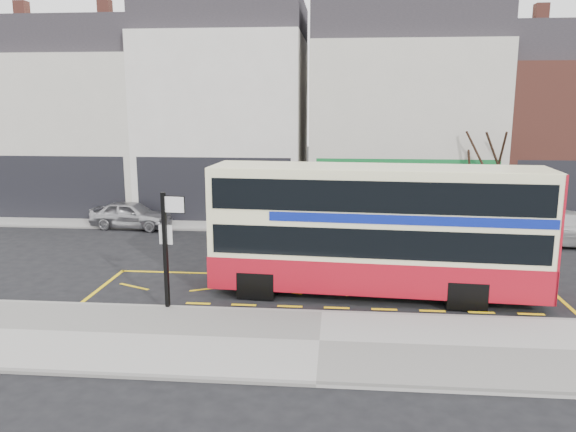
# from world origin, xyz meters

# --- Properties ---
(ground) EXTENTS (120.00, 120.00, 0.00)m
(ground) POSITION_xyz_m (0.00, 0.00, 0.00)
(ground) COLOR black
(ground) RESTS_ON ground
(pavement) EXTENTS (40.00, 4.00, 0.15)m
(pavement) POSITION_xyz_m (0.00, -2.30, 0.07)
(pavement) COLOR #A7A49E
(pavement) RESTS_ON ground
(kerb) EXTENTS (40.00, 0.15, 0.15)m
(kerb) POSITION_xyz_m (0.00, -0.38, 0.07)
(kerb) COLOR gray
(kerb) RESTS_ON ground
(far_pavement) EXTENTS (50.00, 3.00, 0.15)m
(far_pavement) POSITION_xyz_m (0.00, 11.00, 0.07)
(far_pavement) COLOR #A7A49E
(far_pavement) RESTS_ON ground
(road_markings) EXTENTS (14.00, 3.40, 0.01)m
(road_markings) POSITION_xyz_m (0.00, 1.60, 0.01)
(road_markings) COLOR yellow
(road_markings) RESTS_ON ground
(terrace_far_left) EXTENTS (8.00, 8.01, 10.80)m
(terrace_far_left) POSITION_xyz_m (-13.50, 14.99, 4.82)
(terrace_far_left) COLOR beige
(terrace_far_left) RESTS_ON ground
(terrace_left) EXTENTS (8.00, 8.01, 11.80)m
(terrace_left) POSITION_xyz_m (-5.50, 14.99, 5.32)
(terrace_left) COLOR white
(terrace_left) RESTS_ON ground
(terrace_green_shop) EXTENTS (9.00, 8.01, 11.30)m
(terrace_green_shop) POSITION_xyz_m (3.50, 14.99, 5.07)
(terrace_green_shop) COLOR beige
(terrace_green_shop) RESTS_ON ground
(double_decker_bus) EXTENTS (9.88, 2.86, 3.90)m
(double_decker_bus) POSITION_xyz_m (1.55, 1.54, 2.05)
(double_decker_bus) COLOR #FFFBC2
(double_decker_bus) RESTS_ON ground
(bus_stop_post) EXTENTS (0.79, 0.19, 3.22)m
(bus_stop_post) POSITION_xyz_m (-4.22, -0.40, 2.07)
(bus_stop_post) COLOR black
(bus_stop_post) RESTS_ON pavement
(car_silver) EXTENTS (3.90, 1.93, 1.28)m
(car_silver) POSITION_xyz_m (-9.12, 9.80, 0.64)
(car_silver) COLOR #A4A4A8
(car_silver) RESTS_ON ground
(car_grey) EXTENTS (4.08, 2.23, 1.28)m
(car_grey) POSITION_xyz_m (1.87, 9.29, 0.64)
(car_grey) COLOR #363A3D
(car_grey) RESTS_ON ground
(car_white) EXTENTS (4.93, 2.20, 1.41)m
(car_white) POSITION_xyz_m (9.85, 8.30, 0.70)
(car_white) COLOR silver
(car_white) RESTS_ON ground
(street_tree_right) EXTENTS (2.66, 2.66, 5.74)m
(street_tree_right) POSITION_xyz_m (6.87, 10.84, 3.92)
(street_tree_right) COLOR #311F16
(street_tree_right) RESTS_ON ground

